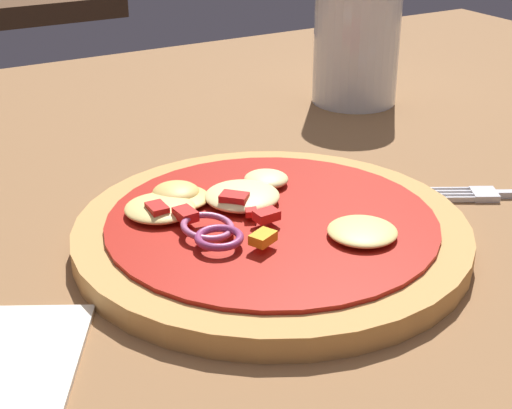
% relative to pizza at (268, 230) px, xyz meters
% --- Properties ---
extents(dining_table, '(1.25, 1.09, 0.03)m').
position_rel_pizza_xyz_m(dining_table, '(0.04, -0.03, -0.03)').
color(dining_table, brown).
rests_on(dining_table, ground).
extents(pizza, '(0.25, 0.25, 0.03)m').
position_rel_pizza_xyz_m(pizza, '(0.00, 0.00, 0.00)').
color(pizza, tan).
rests_on(pizza, dining_table).
extents(beer_glass, '(0.08, 0.08, 0.14)m').
position_rel_pizza_xyz_m(beer_glass, '(0.23, 0.22, 0.05)').
color(beer_glass, silver).
rests_on(beer_glass, dining_table).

